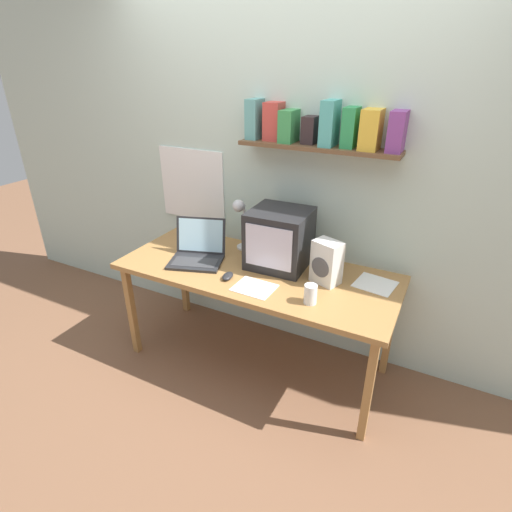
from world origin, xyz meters
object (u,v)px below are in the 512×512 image
(computer_mouse, at_px, (228,276))
(printed_handout, at_px, (254,288))
(loose_paper_near_monitor, at_px, (375,284))
(crt_monitor, at_px, (280,238))
(juice_glass, at_px, (310,295))
(desk_lamp, at_px, (241,217))
(space_heater, at_px, (327,262))
(laptop, at_px, (198,250))
(corner_desk, at_px, (256,278))

(computer_mouse, bearing_deg, printed_handout, -7.78)
(computer_mouse, height_order, loose_paper_near_monitor, computer_mouse)
(crt_monitor, xyz_separation_m, juice_glass, (0.35, -0.35, -0.14))
(desk_lamp, bearing_deg, juice_glass, -13.74)
(space_heater, bearing_deg, juice_glass, -70.37)
(laptop, relative_size, space_heater, 1.58)
(crt_monitor, relative_size, juice_glass, 3.39)
(corner_desk, height_order, space_heater, space_heater)
(space_heater, distance_m, printed_handout, 0.46)
(laptop, xyz_separation_m, juice_glass, (0.87, -0.17, -0.02))
(corner_desk, distance_m, desk_lamp, 0.45)
(computer_mouse, bearing_deg, loose_paper_near_monitor, 22.45)
(corner_desk, relative_size, printed_handout, 7.45)
(laptop, bearing_deg, juice_glass, -29.58)
(juice_glass, xyz_separation_m, computer_mouse, (-0.55, 0.03, -0.03))
(laptop, distance_m, juice_glass, 0.88)
(desk_lamp, bearing_deg, crt_monitor, 3.93)
(laptop, bearing_deg, corner_desk, -13.16)
(juice_glass, distance_m, space_heater, 0.28)
(corner_desk, height_order, computer_mouse, computer_mouse)
(printed_handout, bearing_deg, juice_glass, -0.16)
(crt_monitor, bearing_deg, corner_desk, -127.31)
(corner_desk, bearing_deg, printed_handout, -65.27)
(computer_mouse, bearing_deg, space_heater, 23.04)
(laptop, relative_size, printed_handout, 1.74)
(space_heater, relative_size, computer_mouse, 2.38)
(desk_lamp, bearing_deg, space_heater, 4.56)
(corner_desk, bearing_deg, laptop, -174.54)
(computer_mouse, bearing_deg, desk_lamp, 108.02)
(corner_desk, height_order, desk_lamp, desk_lamp)
(laptop, relative_size, desk_lamp, 1.14)
(loose_paper_near_monitor, bearing_deg, desk_lamp, 176.18)
(juice_glass, relative_size, computer_mouse, 1.00)
(juice_glass, xyz_separation_m, loose_paper_near_monitor, (0.28, 0.37, -0.05))
(loose_paper_near_monitor, bearing_deg, juice_glass, -127.01)
(printed_handout, bearing_deg, crt_monitor, 89.45)
(laptop, distance_m, desk_lamp, 0.37)
(desk_lamp, relative_size, loose_paper_near_monitor, 1.46)
(laptop, distance_m, space_heater, 0.88)
(loose_paper_near_monitor, height_order, printed_handout, same)
(juice_glass, height_order, space_heater, space_heater)
(crt_monitor, xyz_separation_m, laptop, (-0.52, -0.18, -0.12))
(corner_desk, height_order, juice_glass, juice_glass)
(desk_lamp, distance_m, loose_paper_near_monitor, 1.00)
(corner_desk, height_order, printed_handout, printed_handout)
(laptop, xyz_separation_m, space_heater, (0.87, 0.10, 0.07))
(laptop, xyz_separation_m, desk_lamp, (0.18, 0.27, 0.18))
(laptop, distance_m, computer_mouse, 0.35)
(crt_monitor, relative_size, laptop, 0.90)
(crt_monitor, relative_size, printed_handout, 1.57)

